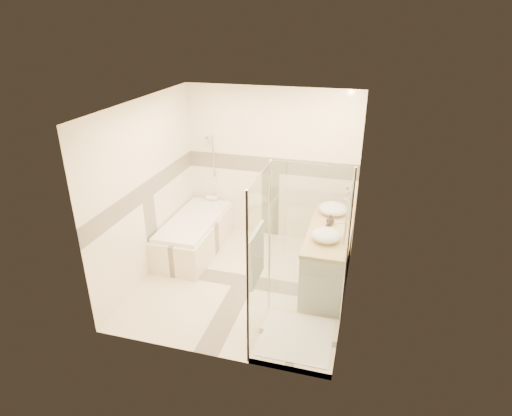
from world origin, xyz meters
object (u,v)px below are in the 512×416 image
(vanity, at_px, (328,256))
(vessel_sink_far, at_px, (326,235))
(amenity_bottle_a, at_px, (328,227))
(bathtub, at_px, (195,233))
(vessel_sink_near, at_px, (333,209))
(shower_enclosure, at_px, (289,302))
(amenity_bottle_b, at_px, (330,220))

(vanity, relative_size, vessel_sink_far, 4.26)
(vanity, height_order, amenity_bottle_a, amenity_bottle_a)
(bathtub, height_order, vessel_sink_far, vessel_sink_far)
(vessel_sink_far, bearing_deg, vessel_sink_near, 90.00)
(shower_enclosure, distance_m, amenity_bottle_a, 1.25)
(amenity_bottle_b, bearing_deg, vanity, -80.80)
(bathtub, xyz_separation_m, vanity, (2.15, -0.35, 0.12))
(amenity_bottle_a, distance_m, amenity_bottle_b, 0.25)
(vessel_sink_near, distance_m, amenity_bottle_b, 0.35)
(shower_enclosure, distance_m, vessel_sink_far, 1.05)
(vanity, height_order, vessel_sink_far, vessel_sink_far)
(bathtub, distance_m, vessel_sink_far, 2.33)
(bathtub, distance_m, shower_enclosure, 2.47)
(vessel_sink_near, height_order, amenity_bottle_b, vessel_sink_near)
(amenity_bottle_b, bearing_deg, amenity_bottle_a, -90.00)
(shower_enclosure, height_order, amenity_bottle_b, shower_enclosure)
(vanity, distance_m, shower_enclosure, 1.31)
(vessel_sink_far, bearing_deg, vanity, 86.75)
(bathtub, xyz_separation_m, vessel_sink_near, (2.13, 0.13, 0.63))
(vessel_sink_near, relative_size, amenity_bottle_b, 2.97)
(amenity_bottle_b, bearing_deg, bathtub, 173.93)
(shower_enclosure, xyz_separation_m, amenity_bottle_a, (0.27, 1.15, 0.42))
(bathtub, distance_m, vessel_sink_near, 2.22)
(amenity_bottle_a, bearing_deg, shower_enclosure, -103.37)
(vessel_sink_near, bearing_deg, shower_enclosure, -98.87)
(vanity, distance_m, amenity_bottle_b, 0.51)
(vanity, bearing_deg, vessel_sink_near, 92.39)
(shower_enclosure, distance_m, amenity_bottle_b, 1.48)
(bathtub, xyz_separation_m, vessel_sink_far, (2.13, -0.70, 0.62))
(vessel_sink_far, relative_size, amenity_bottle_b, 2.71)
(vanity, relative_size, shower_enclosure, 0.79)
(bathtub, relative_size, amenity_bottle_a, 10.96)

